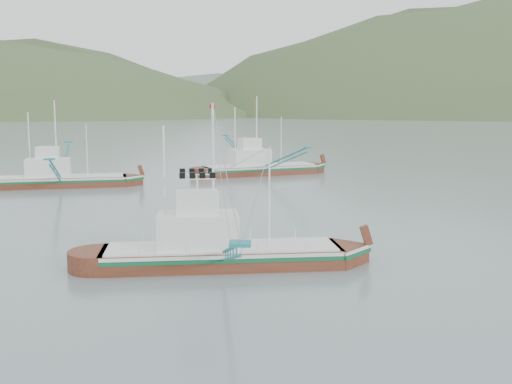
{
  "coord_description": "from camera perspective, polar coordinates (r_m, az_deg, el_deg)",
  "views": [
    {
      "loc": [
        0.5,
        -38.12,
        9.51
      ],
      "look_at": [
        0.0,
        6.0,
        3.2
      ],
      "focal_mm": 45.0,
      "sensor_mm": 36.0,
      "label": 1
    }
  ],
  "objects": [
    {
      "name": "bg_boat_far",
      "position": [
        82.69,
        0.3,
        3.06
      ],
      "size": [
        15.15,
        25.58,
        10.84
      ],
      "rotation": [
        0.0,
        0.0,
        0.4
      ],
      "color": "#572412",
      "rests_on": "ground"
    },
    {
      "name": "main_boat",
      "position": [
        37.06,
        -3.38,
        -4.23
      ],
      "size": [
        14.12,
        24.86,
        10.1
      ],
      "rotation": [
        0.0,
        0.0,
        0.12
      ],
      "color": "#572412",
      "rests_on": "ground"
    },
    {
      "name": "bg_boat_left",
      "position": [
        74.31,
        -17.01,
        1.85
      ],
      "size": [
        14.49,
        25.01,
        10.27
      ],
      "rotation": [
        0.0,
        0.0,
        0.23
      ],
      "color": "#572412",
      "rests_on": "ground"
    },
    {
      "name": "ridge_distant",
      "position": [
        598.93,
        3.5,
        7.21
      ],
      "size": [
        960.0,
        400.0,
        240.0
      ],
      "primitive_type": "ellipsoid",
      "color": "slate",
      "rests_on": "ground"
    },
    {
      "name": "ground",
      "position": [
        39.3,
        -0.1,
        -5.87
      ],
      "size": [
        1200.0,
        1200.0,
        0.0
      ],
      "primitive_type": "plane",
      "color": "slate",
      "rests_on": "ground"
    }
  ]
}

